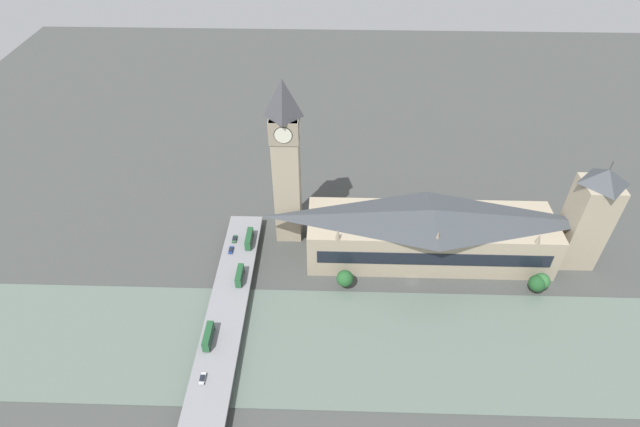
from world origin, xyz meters
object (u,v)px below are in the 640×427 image
at_px(road_bridge, 221,337).
at_px(double_decker_bus_rear, 249,238).
at_px(victoria_tower, 588,217).
at_px(double_decker_bus_lead, 208,336).
at_px(double_decker_bus_mid, 240,275).
at_px(car_northbound_lead, 235,239).
at_px(clock_tower, 286,160).
at_px(car_southbound_tail, 202,378).
at_px(parliament_hall, 430,234).
at_px(car_southbound_lead, 231,250).

height_order(road_bridge, double_decker_bus_rear, double_decker_bus_rear).
relative_size(victoria_tower, double_decker_bus_lead, 4.79).
bearing_deg(double_decker_bus_rear, double_decker_bus_mid, 177.87).
xyz_separation_m(road_bridge, car_northbound_lead, (52.73, 3.20, 1.62)).
distance_m(clock_tower, victoria_tower, 130.67).
relative_size(double_decker_bus_mid, car_southbound_tail, 2.18).
xyz_separation_m(clock_tower, road_bridge, (-63.03, 21.43, -39.00)).
relative_size(victoria_tower, double_decker_bus_mid, 5.33).
bearing_deg(car_northbound_lead, double_decker_bus_lead, 179.24).
bearing_deg(victoria_tower, clock_tower, 84.22).
xyz_separation_m(double_decker_bus_rear, car_southbound_tail, (-70.15, 6.90, -1.88)).
distance_m(double_decker_bus_rear, car_southbound_tail, 70.51).
bearing_deg(double_decker_bus_lead, victoria_tower, -71.20).
xyz_separation_m(parliament_hall, car_northbound_lead, (2.80, 88.06, -8.17)).
bearing_deg(double_decker_bus_mid, clock_tower, -27.97).
bearing_deg(double_decker_bus_rear, car_northbound_lead, 78.11).
distance_m(parliament_hall, double_decker_bus_lead, 103.29).
relative_size(road_bridge, double_decker_bus_lead, 12.48).
height_order(car_southbound_lead, car_southbound_tail, car_southbound_tail).
relative_size(road_bridge, car_southbound_lead, 31.05).
bearing_deg(parliament_hall, victoria_tower, -89.95).
xyz_separation_m(victoria_tower, double_decker_bus_rear, (1.24, 146.26, -17.54)).
height_order(victoria_tower, car_southbound_lead, victoria_tower).
height_order(double_decker_bus_lead, car_southbound_tail, double_decker_bus_lead).
bearing_deg(car_southbound_tail, victoria_tower, -65.78).
xyz_separation_m(road_bridge, double_decker_bus_mid, (28.49, -3.09, 3.58)).
height_order(clock_tower, car_southbound_lead, clock_tower).
relative_size(parliament_hall, car_southbound_lead, 23.96).
xyz_separation_m(victoria_tower, car_southbound_tail, (-68.90, 153.16, -19.41)).
bearing_deg(double_decker_bus_rear, road_bridge, 175.60).
bearing_deg(road_bridge, double_decker_bus_rear, -4.40).
height_order(road_bridge, car_northbound_lead, car_northbound_lead).
bearing_deg(parliament_hall, car_northbound_lead, 88.18).
distance_m(victoria_tower, double_decker_bus_rear, 147.31).
bearing_deg(car_southbound_lead, double_decker_bus_mid, -158.36).
distance_m(double_decker_bus_lead, car_southbound_lead, 48.06).
relative_size(double_decker_bus_mid, double_decker_bus_rear, 0.88).
height_order(double_decker_bus_lead, car_northbound_lead, double_decker_bus_lead).
xyz_separation_m(car_northbound_lead, car_southbound_lead, (-7.19, 0.48, -0.07)).
relative_size(victoria_tower, road_bridge, 0.38).
bearing_deg(road_bridge, car_southbound_tail, 171.09).
distance_m(victoria_tower, car_southbound_lead, 155.16).
bearing_deg(victoria_tower, car_southbound_tail, 114.22).
relative_size(clock_tower, double_decker_bus_rear, 7.00).
distance_m(car_northbound_lead, car_southbound_lead, 7.20).
distance_m(victoria_tower, double_decker_bus_lead, 163.74).
xyz_separation_m(victoria_tower, double_decker_bus_mid, (-21.49, 147.10, -17.46)).
xyz_separation_m(clock_tower, car_southbound_tail, (-81.94, 24.39, -37.37)).
distance_m(parliament_hall, car_southbound_lead, 89.03).
bearing_deg(clock_tower, double_decker_bus_rear, 124.01).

